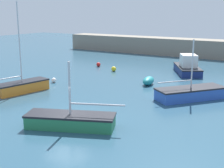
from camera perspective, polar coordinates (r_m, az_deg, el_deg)
ground_plane at (r=20.33m, az=-8.19°, el=-6.61°), size 120.00×120.00×0.20m
harbor_breakwater at (r=48.40m, az=16.86°, el=6.21°), size 47.53×3.61×2.61m
sailboat_short_mast at (r=25.15m, az=14.17°, el=-1.63°), size 4.90×5.54×4.68m
sailboat_tall_mast at (r=27.49m, az=-16.09°, el=-0.41°), size 2.32×4.78×7.52m
cabin_cruiser_white at (r=35.27m, az=13.66°, el=3.07°), size 4.67×5.92×2.16m
fishing_dinghy_green at (r=29.36m, az=6.67°, el=0.60°), size 1.31×2.17×0.76m
sailboat_twin_hulled at (r=18.70m, az=-7.57°, el=-6.61°), size 5.75×3.59×3.97m
mooring_buoy_red at (r=38.78m, az=-2.49°, el=3.58°), size 0.52×0.52×0.52m
mooring_buoy_white at (r=30.58m, az=-10.60°, el=0.70°), size 0.47×0.47×0.47m
mooring_buoy_yellow at (r=35.67m, az=0.32°, el=2.78°), size 0.56×0.56×0.56m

